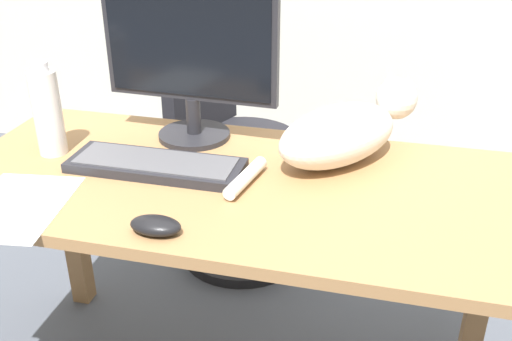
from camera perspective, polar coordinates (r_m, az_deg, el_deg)
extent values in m
cube|color=#9E7247|center=(1.43, -1.88, -1.48)|extent=(1.43, 0.66, 0.03)
cube|color=olive|center=(2.07, -17.41, -4.41)|extent=(0.06, 0.06, 0.67)
cube|color=olive|center=(1.83, 21.25, -9.54)|extent=(0.06, 0.06, 0.67)
cylinder|color=black|center=(2.39, -1.32, -7.47)|extent=(0.48, 0.48, 0.04)
cylinder|color=black|center=(2.28, -1.37, -3.35)|extent=(0.06, 0.06, 0.44)
cylinder|color=black|center=(2.17, -1.44, 2.35)|extent=(0.44, 0.44, 0.06)
cube|color=black|center=(2.20, -5.45, 9.01)|extent=(0.19, 0.35, 0.40)
cylinder|color=#232328|center=(1.66, -5.99, 3.47)|extent=(0.20, 0.20, 0.01)
cylinder|color=#232328|center=(1.64, -6.09, 5.31)|extent=(0.04, 0.04, 0.10)
cube|color=#232328|center=(1.58, -6.44, 12.06)|extent=(0.48, 0.05, 0.30)
cube|color=black|center=(1.57, -6.65, 11.93)|extent=(0.45, 0.02, 0.27)
cube|color=#232328|center=(1.49, -9.66, 0.49)|extent=(0.44, 0.15, 0.02)
cube|color=#515156|center=(1.48, -9.70, 0.97)|extent=(0.40, 0.12, 0.00)
ellipsoid|color=silver|center=(1.50, 7.95, 3.41)|extent=(0.37, 0.39, 0.15)
sphere|color=silver|center=(1.63, 13.46, 6.77)|extent=(0.11, 0.11, 0.11)
cone|color=silver|center=(1.63, 12.84, 8.72)|extent=(0.04, 0.04, 0.04)
cone|color=silver|center=(1.60, 14.48, 8.12)|extent=(0.04, 0.04, 0.04)
cylinder|color=silver|center=(1.39, -1.01, -0.68)|extent=(0.06, 0.18, 0.03)
ellipsoid|color=black|center=(1.23, -9.71, -5.27)|extent=(0.11, 0.06, 0.04)
cube|color=white|center=(1.42, -22.22, -3.22)|extent=(0.25, 0.32, 0.00)
cylinder|color=silver|center=(1.61, -19.54, 5.25)|extent=(0.07, 0.07, 0.22)
cylinder|color=silver|center=(1.58, -20.23, 9.42)|extent=(0.04, 0.04, 0.02)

